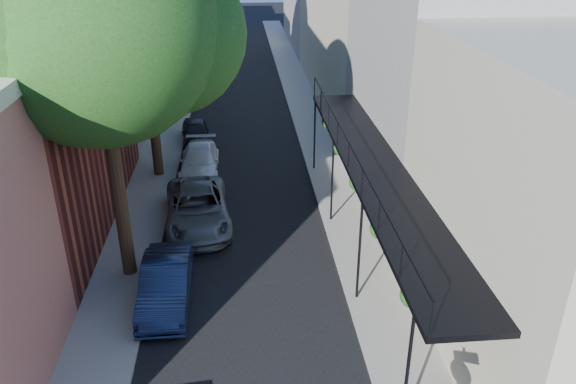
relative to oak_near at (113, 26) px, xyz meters
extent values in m
cube|color=black|center=(3.37, 19.74, -7.87)|extent=(6.00, 64.00, 0.01)
cube|color=gray|center=(-0.63, 19.74, -7.82)|extent=(2.00, 64.00, 0.12)
cube|color=gray|center=(7.37, 19.74, -7.82)|extent=(2.00, 64.00, 0.12)
cube|color=gray|center=(-1.65, 3.74, 0.12)|extent=(0.06, 7.00, 4.00)
cube|color=gray|center=(-5.63, 15.74, -3.38)|extent=(8.00, 12.00, 9.00)
cube|color=#B4AE94|center=(-5.63, 29.74, -2.88)|extent=(8.00, 16.00, 10.00)
cube|color=gray|center=(12.37, 4.74, -3.38)|extent=(8.00, 10.00, 9.00)
cube|color=#B4AE94|center=(12.37, 19.74, -3.88)|extent=(8.00, 20.00, 8.00)
cube|color=black|center=(7.57, -0.26, -4.38)|extent=(2.00, 16.00, 0.15)
cube|color=black|center=(6.62, -0.26, -3.50)|extent=(0.05, 16.00, 0.05)
cylinder|color=black|center=(6.67, -7.26, -6.07)|extent=(0.08, 0.08, 3.40)
cylinder|color=black|center=(6.67, 7.74, -6.07)|extent=(0.08, 0.08, 3.40)
sphere|color=#194213|center=(6.97, -6.26, -4.83)|extent=(0.60, 0.60, 0.60)
sphere|color=#194213|center=(6.97, -0.26, -4.83)|extent=(0.60, 0.60, 0.60)
sphere|color=#194213|center=(6.97, 5.74, -4.83)|extent=(0.60, 0.60, 0.60)
cylinder|color=#2F2113|center=(-0.43, -0.26, -4.38)|extent=(0.44, 0.44, 7.00)
sphere|color=#194213|center=(-0.43, -0.26, 0.14)|extent=(6.80, 6.80, 6.80)
sphere|color=#194213|center=(1.27, 0.76, -0.36)|extent=(4.76, 4.76, 4.76)
cylinder|color=#2F2113|center=(-0.43, 7.74, -4.73)|extent=(0.44, 0.44, 6.30)
sphere|color=#194213|center=(-0.43, 7.74, -0.68)|extent=(6.00, 6.00, 6.00)
sphere|color=#194213|center=(1.07, 8.64, -1.18)|extent=(4.20, 4.20, 4.20)
cylinder|color=#2F2113|center=(-0.43, 16.74, -4.20)|extent=(0.44, 0.44, 7.35)
imported|color=#14203F|center=(0.93, -1.83, -7.22)|extent=(1.42, 4.00, 1.31)
imported|color=slate|center=(1.61, 2.97, -7.18)|extent=(2.76, 5.21, 1.40)
imported|color=white|center=(1.42, 7.87, -7.27)|extent=(1.72, 4.19, 1.21)
imported|color=black|center=(0.98, 11.98, -7.29)|extent=(1.73, 3.55, 1.17)
camera|label=1|loc=(3.34, -16.06, 2.50)|focal=35.00mm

